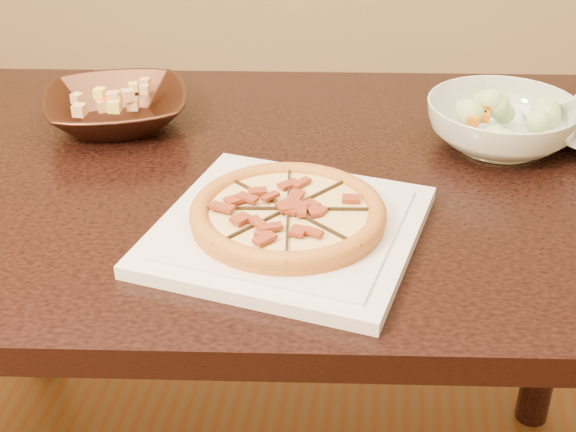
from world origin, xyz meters
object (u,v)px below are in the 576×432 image
(dining_table, at_px, (248,234))
(bronze_bowl, at_px, (117,110))
(plate, at_px, (288,229))
(salad_bowl, at_px, (501,124))
(pizza, at_px, (288,213))

(dining_table, distance_m, bronze_bowl, 0.31)
(dining_table, bearing_deg, plate, -62.94)
(salad_bowl, bearing_deg, dining_table, -159.85)
(plate, relative_size, salad_bowl, 1.62)
(plate, xyz_separation_m, pizza, (-0.00, 0.00, 0.02))
(pizza, bearing_deg, bronze_bowl, 137.48)
(plate, height_order, bronze_bowl, bronze_bowl)
(dining_table, height_order, plate, plate)
(dining_table, height_order, pizza, pizza)
(dining_table, bearing_deg, bronze_bowl, 152.02)
(pizza, xyz_separation_m, bronze_bowl, (-0.33, 0.30, -0.01))
(dining_table, xyz_separation_m, salad_bowl, (0.38, 0.14, 0.15))
(plate, xyz_separation_m, bronze_bowl, (-0.33, 0.30, 0.02))
(pizza, relative_size, salad_bowl, 1.07)
(salad_bowl, bearing_deg, plate, -132.85)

